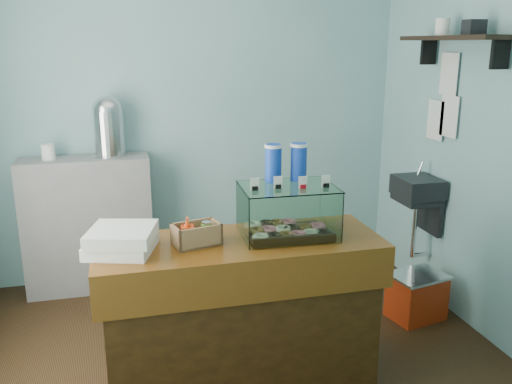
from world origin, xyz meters
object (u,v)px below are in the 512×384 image
object	(u,v)px
display_case	(286,207)
red_cooler	(416,296)
counter	(240,313)
coffee_urn	(108,125)

from	to	relation	value
display_case	red_cooler	world-z (taller)	display_case
counter	display_case	size ratio (longest dim) A/B	2.92
display_case	coffee_urn	distance (m)	1.84
coffee_urn	counter	bearing A→B (deg)	-66.58
display_case	red_cooler	xyz separation A→B (m)	(1.14, 0.40, -0.89)
counter	display_case	xyz separation A→B (m)	(0.29, 0.05, 0.60)
display_case	coffee_urn	bearing A→B (deg)	124.74
counter	red_cooler	bearing A→B (deg)	17.56
counter	coffee_urn	bearing A→B (deg)	113.42
display_case	red_cooler	distance (m)	1.50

